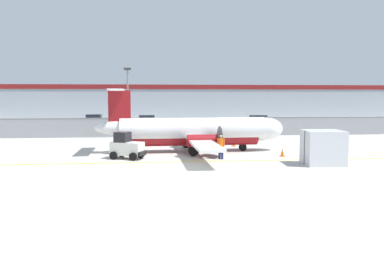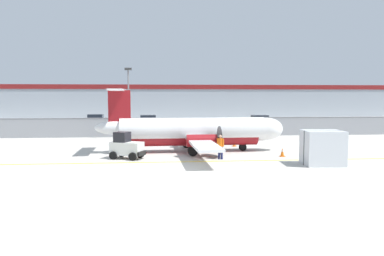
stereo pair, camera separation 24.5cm
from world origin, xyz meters
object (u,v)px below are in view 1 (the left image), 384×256
Objects in this scene: ground_crew_worker at (221,146)px; apron_light_pole at (128,97)px; baggage_tug at (127,147)px; parked_car_3 at (259,121)px; traffic_cone_near_left at (283,152)px; parked_car_2 at (202,125)px; parked_car_0 at (95,120)px; commuter_airplane at (197,131)px; traffic_cone_far_left at (234,143)px; parked_car_1 at (146,121)px; cargo_container at (323,148)px; traffic_cone_near_right at (138,150)px.

apron_light_pole reaches higher than ground_crew_worker.
baggage_tug is at bearing -64.07° from ground_crew_worker.
traffic_cone_near_left is at bearing -107.07° from parked_car_3.
baggage_tug is 6.61m from ground_crew_worker.
parked_car_0 is at bearing 143.42° from parked_car_2.
traffic_cone_near_left is (5.97, -3.04, -1.29)m from commuter_airplane.
apron_light_pole is (-5.99, 9.33, 2.70)m from commuter_airplane.
traffic_cone_far_left is at bearing 56.42° from baggage_tug.
parked_car_1 is (-4.57, 25.48, -0.71)m from commuter_airplane.
apron_light_pole reaches higher than cargo_container.
commuter_airplane is at bearing -141.85° from traffic_cone_far_left.
parked_car_2 is at bearing 105.77° from cargo_container.
baggage_tug is at bearing 85.20° from parked_car_1.
cargo_container is 20.98m from apron_light_pole.
commuter_airplane is at bearing 52.47° from baggage_tug.
commuter_airplane is at bearing 96.79° from parked_car_1.
parked_car_2 is at bearing -146.96° from parked_car_3.
commuter_airplane is 6.08m from baggage_tug.
apron_light_pole reaches higher than traffic_cone_near_left.
traffic_cone_far_left is 12.27m from apron_light_pole.
apron_light_pole is at bearing -70.58° from parked_car_0.
parked_car_0 is 0.99× the size of parked_car_2.
apron_light_pole is at bearing -137.66° from parked_car_2.
ground_crew_worker is 15.31m from apron_light_pole.
apron_light_pole is at bearing 146.04° from traffic_cone_far_left.
traffic_cone_far_left is (8.22, 3.69, 0.00)m from traffic_cone_near_right.
traffic_cone_near_right is 9.01m from traffic_cone_far_left.
parked_car_3 is (24.15, -4.89, 0.00)m from parked_car_0.
ground_crew_worker is 0.39× the size of parked_car_3.
parked_car_1 is (0.71, 28.41, 0.04)m from baggage_tug.
traffic_cone_near_left is at bearing 131.20° from ground_crew_worker.
apron_light_pole is at bearing -118.02° from ground_crew_worker.
parked_car_3 is at bearing 68.56° from traffic_cone_far_left.
parked_car_1 reaches higher than traffic_cone_far_left.
traffic_cone_far_left is at bearing 36.46° from commuter_airplane.
ground_crew_worker is at bearing -72.70° from commuter_airplane.
baggage_tug is 10.63m from traffic_cone_far_left.
parked_car_1 is at bearing 89.93° from traffic_cone_near_right.
cargo_container is 0.59× the size of parked_car_2.
ground_crew_worker is at bearing 16.52° from baggage_tug.
traffic_cone_near_right is 0.09× the size of apron_light_pole.
commuter_airplane is at bearing -128.17° from ground_crew_worker.
traffic_cone_near_left is at bearing -11.76° from traffic_cone_near_right.
parked_car_1 is at bearing 109.89° from traffic_cone_far_left.
traffic_cone_near_right and traffic_cone_far_left have the same top height.
parked_car_0 is 0.99× the size of parked_car_1.
ground_crew_worker is 35.06m from parked_car_0.
traffic_cone_near_left is (11.25, -0.11, -0.54)m from baggage_tug.
baggage_tug reaches higher than traffic_cone_near_right.
commuter_airplane is 9.44× the size of ground_crew_worker.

